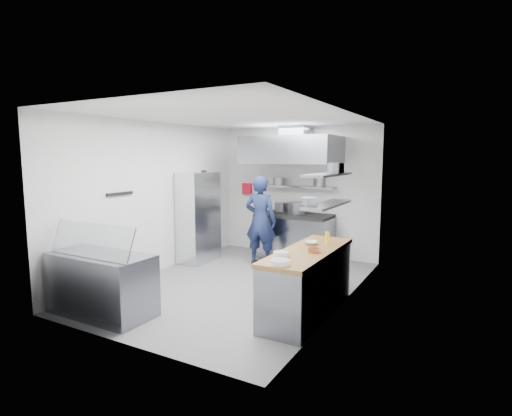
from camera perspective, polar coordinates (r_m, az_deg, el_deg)
The scene contains 35 objects.
floor at distance 6.93m, azimuth -2.43°, elevation -10.87°, with size 5.00×5.00×0.00m, color slate.
ceiling at distance 6.61m, azimuth -2.57°, elevation 12.84°, with size 5.00×5.00×0.00m, color silver.
wall_back at distance 8.85m, azimuth 5.94°, elevation 2.34°, with size 3.60×0.02×2.80m, color white.
wall_front at distance 4.70m, azimuth -18.57°, elevation -2.42°, with size 3.60×0.02×2.80m, color white.
wall_left at distance 7.71m, azimuth -14.01°, elevation 1.43°, with size 5.00×0.02×2.80m, color white.
wall_right at distance 5.90m, azimuth 12.61°, elevation -0.28°, with size 5.00×0.02×2.80m, color white.
gas_range at distance 8.58m, azimuth 5.43°, elevation -4.22°, with size 1.60×0.80×0.90m, color gray.
cooktop at distance 8.50m, azimuth 5.47°, elevation -1.05°, with size 1.57×0.78×0.06m, color black.
stock_pot_left at distance 8.87m, azimuth 3.58°, elevation 0.17°, with size 0.29×0.29×0.20m, color slate.
stock_pot_mid at distance 8.57m, azimuth 5.81°, elevation 0.03°, with size 0.38×0.38×0.24m, color slate.
over_range_shelf at distance 8.65m, azimuth 6.15°, elevation 3.02°, with size 1.60×0.30×0.04m, color gray.
shelf_pot_a at distance 8.78m, azimuth 3.26°, elevation 3.84°, with size 0.25×0.25×0.18m, color slate.
shelf_pot_b at distance 8.67m, azimuth 9.15°, elevation 3.84°, with size 0.28×0.28×0.22m, color slate.
extractor_hood at distance 8.25m, azimuth 5.10°, elevation 8.25°, with size 1.90×1.15×0.55m, color gray.
hood_duct at distance 8.47m, azimuth 5.76°, elevation 10.79°, with size 0.55×0.55×0.24m, color slate.
red_firebox at distance 9.35m, azimuth -1.28°, elevation 2.77°, with size 0.22×0.10×0.26m, color red.
chef at distance 8.00m, azimuth 0.67°, elevation -1.80°, with size 0.65×0.43×1.79m, color #161F42.
wire_rack at distance 8.30m, azimuth -8.20°, elevation -1.32°, with size 0.50×0.90×1.85m, color silver.
rack_bin_a at distance 8.42m, azimuth -7.67°, elevation -2.05°, with size 0.17×0.21×0.19m, color white.
rack_bin_b at distance 8.62m, azimuth -6.43°, elevation 1.54°, with size 0.13×0.17×0.15m, color yellow.
rack_jar at distance 8.30m, azimuth -7.43°, elevation 4.76°, with size 0.10×0.10×0.18m, color black.
knife_strip at distance 7.05m, azimuth -18.86°, elevation 1.94°, with size 0.04×0.55×0.05m, color black.
prep_counter_base at distance 5.66m, azimuth 7.42°, elevation -10.67°, with size 0.62×2.00×0.84m, color gray.
prep_counter_top at distance 5.54m, azimuth 7.50°, elevation -6.24°, with size 0.65×2.04×0.06m, color olive.
plate_stack_a at distance 4.76m, azimuth 3.42°, elevation -7.72°, with size 0.24×0.24×0.06m, color white.
plate_stack_b at distance 5.14m, azimuth 3.62°, elevation -6.58°, with size 0.20×0.20×0.06m, color white.
copper_pan at distance 5.38m, azimuth 8.23°, elevation -6.01°, with size 0.15×0.15×0.06m, color #B65B33.
squeeze_bottle at distance 5.91m, azimuth 10.14°, elevation -4.25°, with size 0.06×0.06×0.18m, color yellow.
mixing_bowl at distance 5.86m, azimuth 7.75°, elevation -4.95°, with size 0.20×0.20×0.05m, color white.
wall_shelf_lower at distance 5.65m, azimuth 10.22°, elevation 0.47°, with size 0.30×1.30×0.04m, color gray.
wall_shelf_upper at distance 5.62m, azimuth 10.32°, elevation 4.72°, with size 0.30×1.30×0.04m, color gray.
shelf_pot_c at distance 5.43m, azimuth 7.62°, elevation 0.99°, with size 0.22×0.22×0.10m, color slate.
shelf_pot_d at distance 5.64m, azimuth 11.31°, elevation 5.62°, with size 0.23×0.23×0.14m, color slate.
display_case at distance 5.98m, azimuth -21.22°, elevation -10.10°, with size 1.50×0.70×0.85m, color gray.
display_glass at distance 5.75m, azimuth -22.43°, elevation -4.21°, with size 1.47×0.02×0.45m, color silver.
Camera 1 is at (3.42, -5.62, 2.16)m, focal length 28.00 mm.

